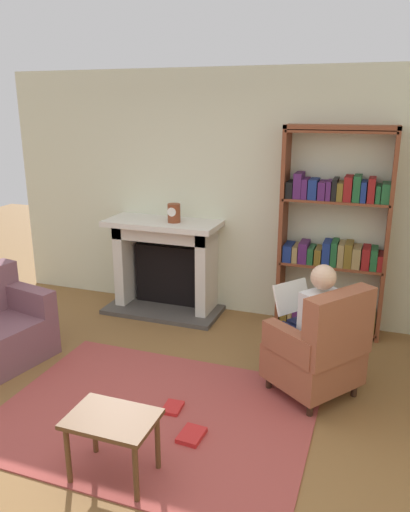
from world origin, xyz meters
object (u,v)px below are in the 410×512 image
object	(u,v)px
bookshelf	(334,239)
fireplace	(166,262)
armchair_reading	(320,350)
mantel_clock	(174,213)
seated_reader	(311,322)
side_table	(112,426)

from	to	relation	value
bookshelf	fireplace	bearing A→B (deg)	-178.87
armchair_reading	bookshelf	bearing A→B (deg)	-140.70
armchair_reading	mantel_clock	bearing A→B (deg)	-87.72
fireplace	mantel_clock	bearing A→B (deg)	-33.45
bookshelf	seated_reader	bearing A→B (deg)	-91.13
fireplace	armchair_reading	distance (m)	2.33
bookshelf	armchair_reading	bearing A→B (deg)	-87.02
fireplace	bookshelf	world-z (taller)	bookshelf
fireplace	mantel_clock	xyz separation A→B (m)	(0.15, -0.10, 0.61)
mantel_clock	bookshelf	xyz separation A→B (m)	(1.71, 0.14, -0.17)
bookshelf	side_table	xyz separation A→B (m)	(-1.04, -2.73, -0.63)
seated_reader	side_table	size ratio (longest dim) A/B	2.04
bookshelf	armchair_reading	xyz separation A→B (m)	(0.07, -1.34, -0.59)
fireplace	side_table	bearing A→B (deg)	-73.11
side_table	bookshelf	bearing A→B (deg)	69.11
seated_reader	side_table	bearing A→B (deg)	1.50
side_table	armchair_reading	bearing A→B (deg)	51.39
mantel_clock	side_table	world-z (taller)	mantel_clock
mantel_clock	bookshelf	world-z (taller)	bookshelf
fireplace	seated_reader	size ratio (longest dim) A/B	1.16
bookshelf	seated_reader	world-z (taller)	bookshelf
seated_reader	side_table	xyz separation A→B (m)	(-1.02, -1.46, -0.25)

